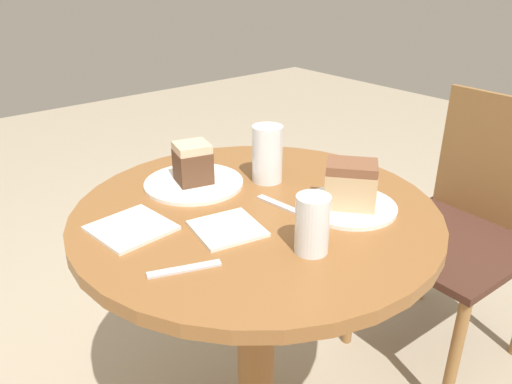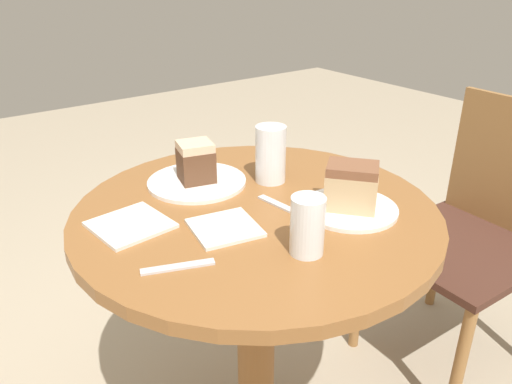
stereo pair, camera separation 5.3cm
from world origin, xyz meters
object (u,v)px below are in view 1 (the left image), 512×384
object	(u,v)px
cake_slice_near	(351,184)
glass_lemonade	(267,157)
cake_slice_far	(193,163)
glass_water	(312,228)
plate_far	(194,183)
plate_near	(349,206)
chair	(463,227)

from	to	relation	value
cake_slice_near	glass_lemonade	bearing A→B (deg)	-170.69
cake_slice_far	glass_lemonade	world-z (taller)	glass_lemonade
glass_water	glass_lemonade	bearing A→B (deg)	153.21
glass_water	plate_far	bearing A→B (deg)	-179.63
plate_far	cake_slice_near	xyz separation A→B (m)	(0.34, 0.20, 0.06)
plate_near	glass_lemonade	bearing A→B (deg)	-170.69
plate_far	glass_lemonade	xyz separation A→B (m)	(0.10, 0.16, 0.06)
plate_far	cake_slice_far	size ratio (longest dim) A/B	2.48
plate_near	plate_far	xyz separation A→B (m)	(-0.34, -0.20, 0.00)
plate_near	plate_far	distance (m)	0.39
plate_near	cake_slice_near	bearing A→B (deg)	-90.00
chair	plate_near	bearing A→B (deg)	-84.37
chair	cake_slice_near	distance (m)	0.75
cake_slice_near	glass_water	distance (m)	0.21
plate_far	cake_slice_near	world-z (taller)	cake_slice_near
plate_near	plate_far	bearing A→B (deg)	-149.23
plate_near	chair	bearing A→B (deg)	93.04
plate_far	glass_water	world-z (taller)	glass_water
plate_far	cake_slice_far	xyz separation A→B (m)	(0.00, 0.00, 0.05)
plate_near	glass_lemonade	size ratio (longest dim) A/B	1.50
plate_far	glass_water	size ratio (longest dim) A/B	2.11
chair	glass_water	world-z (taller)	chair
plate_near	glass_lemonade	xyz separation A→B (m)	(-0.24, -0.04, 0.06)
cake_slice_near	glass_water	size ratio (longest dim) A/B	1.19
cake_slice_far	glass_water	size ratio (longest dim) A/B	0.85
plate_far	glass_lemonade	size ratio (longest dim) A/B	1.71
chair	plate_far	distance (m)	0.96
plate_near	cake_slice_far	distance (m)	0.40
glass_lemonade	chair	bearing A→B (deg)	73.65
cake_slice_near	glass_water	xyz separation A→B (m)	(0.07, -0.20, -0.01)
plate_near	cake_slice_far	xyz separation A→B (m)	(-0.34, -0.20, 0.05)
cake_slice_near	plate_near	bearing A→B (deg)	90.00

